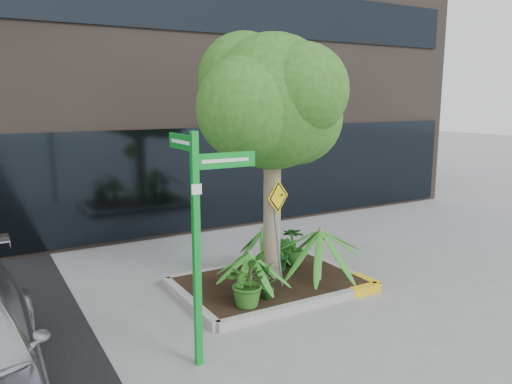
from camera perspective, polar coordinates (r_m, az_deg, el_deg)
ground at (r=8.97m, az=1.53°, el=-11.74°), size 80.00×80.00×0.00m
planter at (r=9.27m, az=1.87°, el=-10.33°), size 3.35×2.36×0.15m
tree at (r=8.88m, az=1.85°, el=10.22°), size 3.06×2.72×4.59m
palm_front at (r=9.07m, az=7.39°, el=-4.34°), size 1.13×1.13×1.25m
palm_left at (r=8.41m, az=-0.69°, el=-7.02°), size 0.86×0.86×0.96m
palm_back at (r=9.75m, az=0.75°, el=-4.39°), size 0.89×0.89×0.99m
shrub_a at (r=8.05m, az=-1.14°, el=-10.16°), size 1.01×1.01×0.82m
shrub_b at (r=9.93m, az=4.28°, el=-6.23°), size 0.61×0.61×0.78m
shrub_c at (r=8.34m, az=1.37°, el=-9.88°), size 0.49×0.49×0.69m
shrub_d at (r=9.66m, az=3.02°, el=-7.01°), size 0.52×0.52×0.68m
street_sign_post at (r=6.31m, az=-6.59°, el=-3.55°), size 0.90×0.89×3.04m
cattle_sign at (r=8.66m, az=2.49°, el=-2.64°), size 0.54×0.27×1.89m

